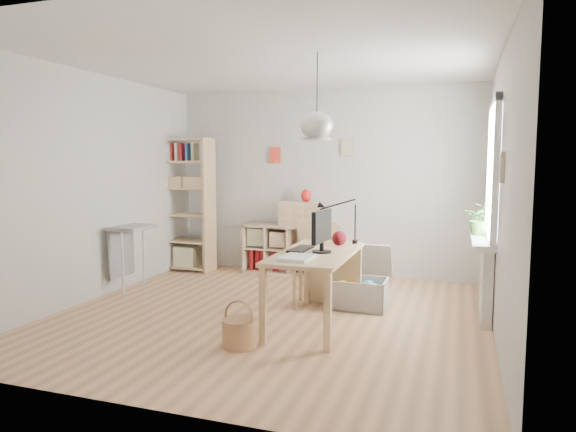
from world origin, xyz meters
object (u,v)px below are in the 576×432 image
(monitor, at_px, (322,229))
(drawer_chest, at_px, (301,214))
(desk, at_px, (316,261))
(tall_bookshelf, at_px, (186,199))
(cube_shelf, at_px, (290,253))
(chair, at_px, (316,258))
(storage_chest, at_px, (359,287))

(monitor, distance_m, drawer_chest, 2.40)
(desk, xyz_separation_m, drawer_chest, (-0.83, 2.19, 0.24))
(desk, relative_size, drawer_chest, 2.43)
(tall_bookshelf, bearing_deg, cube_shelf, 10.19)
(cube_shelf, bearing_deg, chair, -61.62)
(storage_chest, xyz_separation_m, drawer_chest, (-1.13, 1.40, 0.67))
(desk, height_order, chair, chair)
(tall_bookshelf, distance_m, chair, 2.74)
(storage_chest, bearing_deg, tall_bookshelf, 158.33)
(desk, bearing_deg, chair, 105.81)
(tall_bookshelf, xyz_separation_m, drawer_chest, (1.75, 0.24, -0.19))
(drawer_chest, bearing_deg, cube_shelf, 166.60)
(storage_chest, xyz_separation_m, monitor, (-0.23, -0.82, 0.76))
(monitor, relative_size, drawer_chest, 0.79)
(chair, xyz_separation_m, monitor, (0.27, -0.74, 0.44))
(tall_bookshelf, xyz_separation_m, storage_chest, (2.88, -1.16, -0.86))
(desk, height_order, monitor, monitor)
(tall_bookshelf, height_order, chair, tall_bookshelf)
(chair, xyz_separation_m, storage_chest, (0.50, 0.08, -0.32))
(desk, height_order, storage_chest, desk)
(cube_shelf, relative_size, drawer_chest, 2.27)
(desk, distance_m, monitor, 0.34)
(monitor, xyz_separation_m, drawer_chest, (-0.90, 2.22, -0.09))
(chair, height_order, monitor, monitor)
(cube_shelf, relative_size, storage_chest, 1.91)
(chair, distance_m, drawer_chest, 1.64)
(desk, xyz_separation_m, monitor, (0.07, -0.03, 0.33))
(storage_chest, bearing_deg, chair, -170.81)
(desk, height_order, drawer_chest, drawer_chest)
(cube_shelf, distance_m, storage_chest, 1.95)
(desk, bearing_deg, cube_shelf, 114.61)
(cube_shelf, bearing_deg, drawer_chest, -12.24)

